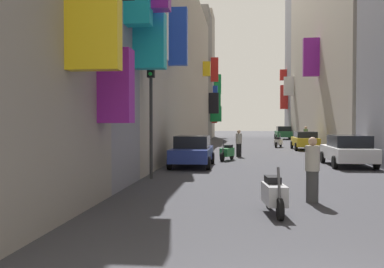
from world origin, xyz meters
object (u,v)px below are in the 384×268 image
scooter_silver (274,194)px  parked_car_blue (192,150)px  scooter_green (227,152)px  parked_car_white (348,150)px  parked_car_yellow (305,140)px  pedestrian_near_right (306,137)px  pedestrian_crossing (239,143)px  scooter_white (278,142)px  pedestrian_near_left (312,170)px  traffic_light_near_corner (151,97)px  parked_car_green (283,133)px

scooter_silver → parked_car_blue: bearing=106.0°
scooter_green → parked_car_white: bearing=-22.9°
parked_car_yellow → pedestrian_near_right: 3.05m
parked_car_yellow → pedestrian_crossing: size_ratio=2.47×
scooter_green → pedestrian_crossing: size_ratio=1.15×
scooter_white → scooter_green: size_ratio=1.01×
parked_car_blue → pedestrian_near_left: bearing=-65.4°
parked_car_yellow → pedestrian_crossing: bearing=-124.3°
parked_car_white → pedestrian_near_left: bearing=-108.1°
parked_car_white → scooter_white: bearing=97.3°
parked_car_blue → traffic_light_near_corner: traffic_light_near_corner is taller
parked_car_blue → pedestrian_near_left: 9.94m
parked_car_yellow → parked_car_green: bearing=89.0°
parked_car_yellow → parked_car_green: size_ratio=0.90×
parked_car_blue → pedestrian_near_right: pedestrian_near_right is taller
traffic_light_near_corner → parked_car_blue: bearing=77.4°
traffic_light_near_corner → pedestrian_near_right: bearing=67.6°
parked_car_blue → pedestrian_crossing: pedestrian_crossing is taller
scooter_silver → pedestrian_near_left: size_ratio=1.08×
pedestrian_near_right → traffic_light_near_corner: bearing=-112.4°
parked_car_white → pedestrian_near_left: pedestrian_near_left is taller
parked_car_white → scooter_silver: size_ratio=2.36×
parked_car_white → parked_car_blue: 7.48m
scooter_green → scooter_white: bearing=73.4°
parked_car_green → scooter_white: (-2.12, -17.85, -0.36)m
parked_car_green → scooter_green: size_ratio=2.36×
parked_car_blue → scooter_silver: bearing=-74.0°
parked_car_green → parked_car_blue: 35.18m
scooter_silver → pedestrian_near_right: pedestrian_near_right is taller
pedestrian_crossing → traffic_light_near_corner: (-3.23, -10.81, 2.25)m
parked_car_yellow → pedestrian_crossing: (-5.00, -7.33, 0.07)m
parked_car_yellow → pedestrian_crossing: pedestrian_crossing is taller
parked_car_yellow → parked_car_green: parked_car_green is taller
scooter_white → traffic_light_near_corner: 22.31m
scooter_white → parked_car_green: bearing=83.2°
parked_car_green → parked_car_white: 33.37m
parked_car_yellow → scooter_silver: bearing=-99.8°
parked_car_yellow → parked_car_blue: parked_car_blue is taller
pedestrian_crossing → parked_car_green: bearing=79.2°
pedestrian_near_right → parked_car_green: bearing=90.3°
pedestrian_crossing → scooter_white: bearing=72.6°
parked_car_green → pedestrian_crossing: bearing=-100.8°
scooter_silver → pedestrian_near_right: size_ratio=1.06×
scooter_green → pedestrian_near_right: pedestrian_near_right is taller
scooter_white → parked_car_white: bearing=-82.7°
parked_car_green → parked_car_white: parked_car_green is taller
scooter_silver → pedestrian_near_right: (4.63, 27.07, 0.42)m
scooter_white → traffic_light_near_corner: size_ratio=0.42×
pedestrian_crossing → pedestrian_near_left: 15.29m
parked_car_white → scooter_silver: parked_car_white is taller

